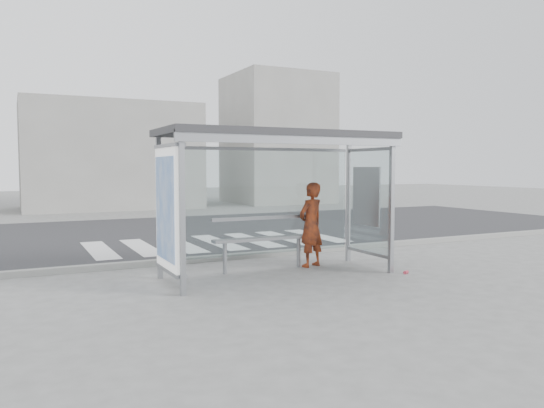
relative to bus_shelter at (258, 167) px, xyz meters
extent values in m
plane|color=slate|center=(0.37, -0.06, -1.98)|extent=(80.00, 80.00, 0.00)
cube|color=#2A2A2D|center=(0.37, 6.94, -1.98)|extent=(30.00, 10.00, 0.01)
cube|color=gray|center=(0.37, 1.89, -1.92)|extent=(30.00, 0.18, 0.12)
cube|color=silver|center=(-2.13, 4.44, -1.98)|extent=(0.55, 3.00, 0.00)
cube|color=silver|center=(-1.13, 4.44, -1.98)|extent=(0.55, 3.00, 0.00)
cube|color=silver|center=(-0.13, 4.44, -1.98)|extent=(0.55, 3.00, 0.00)
cube|color=silver|center=(0.87, 4.44, -1.98)|extent=(0.55, 3.00, 0.00)
cube|color=silver|center=(1.87, 4.44, -1.98)|extent=(0.55, 3.00, 0.00)
cube|color=silver|center=(2.87, 4.44, -1.98)|extent=(0.55, 3.00, 0.00)
cube|color=silver|center=(3.87, 4.44, -1.98)|extent=(0.55, 3.00, 0.00)
cube|color=gray|center=(-1.63, -0.76, -0.73)|extent=(0.08, 0.08, 2.50)
cube|color=gray|center=(2.37, -0.76, -0.73)|extent=(0.08, 0.08, 2.50)
cube|color=gray|center=(-1.63, 0.64, -0.73)|extent=(0.08, 0.08, 2.50)
cube|color=gray|center=(2.37, 0.64, -0.73)|extent=(0.08, 0.08, 2.50)
cube|color=#2D2D30|center=(0.37, -0.06, 0.58)|extent=(4.25, 1.65, 0.12)
cube|color=gray|center=(0.37, -0.82, 0.47)|extent=(4.25, 0.06, 0.18)
cube|color=white|center=(0.37, 0.64, -0.68)|extent=(3.80, 0.02, 2.00)
cube|color=white|center=(-1.63, -0.06, -0.68)|extent=(0.15, 1.25, 2.00)
cube|color=#376FC9|center=(-1.54, -0.06, -0.68)|extent=(0.01, 1.10, 1.70)
cylinder|color=orange|center=(-1.53, 0.19, -0.43)|extent=(0.02, 0.32, 0.32)
cube|color=white|center=(2.37, -0.06, -0.68)|extent=(0.03, 1.25, 2.00)
cube|color=beige|center=(2.34, -0.01, -0.58)|extent=(0.03, 0.86, 1.16)
cube|color=gray|center=(0.37, 17.94, 0.52)|extent=(8.00, 5.00, 5.00)
cube|color=gray|center=(9.37, 17.94, 1.52)|extent=(5.00, 5.00, 7.00)
imported|color=orange|center=(1.35, 0.44, -1.15)|extent=(0.71, 0.58, 1.67)
cube|color=gray|center=(0.33, 0.51, -1.37)|extent=(2.00, 0.24, 0.06)
cylinder|color=gray|center=(-0.45, 0.51, -1.69)|extent=(0.08, 0.08, 0.58)
cylinder|color=gray|center=(1.11, 0.51, -1.69)|extent=(0.08, 0.08, 0.58)
cube|color=gray|center=(0.33, 0.60, -0.98)|extent=(2.00, 0.04, 0.07)
cylinder|color=#DC4055|center=(2.56, -0.97, -1.95)|extent=(0.13, 0.11, 0.06)
camera|label=1|loc=(-3.94, -8.58, -0.01)|focal=35.00mm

